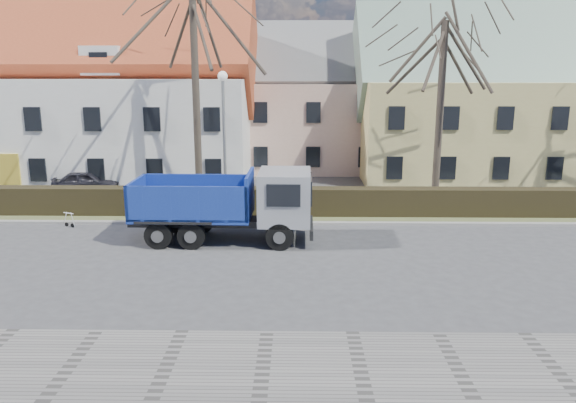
{
  "coord_description": "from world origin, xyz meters",
  "views": [
    {
      "loc": [
        2.99,
        -19.45,
        6.72
      ],
      "look_at": [
        2.63,
        2.27,
        1.6
      ],
      "focal_mm": 35.0,
      "sensor_mm": 36.0,
      "label": 1
    }
  ],
  "objects_px": {
    "dump_truck": "(217,205)",
    "parked_car_a": "(87,182)",
    "streetlight": "(224,142)",
    "cart_frame": "(65,218)"
  },
  "relations": [
    {
      "from": "streetlight",
      "to": "parked_car_a",
      "type": "distance_m",
      "value": 9.56
    },
    {
      "from": "parked_car_a",
      "to": "streetlight",
      "type": "bearing_deg",
      "value": -123.55
    },
    {
      "from": "dump_truck",
      "to": "parked_car_a",
      "type": "relative_size",
      "value": 2.0
    },
    {
      "from": "streetlight",
      "to": "cart_frame",
      "type": "height_order",
      "value": "streetlight"
    },
    {
      "from": "streetlight",
      "to": "cart_frame",
      "type": "distance_m",
      "value": 7.89
    },
    {
      "from": "dump_truck",
      "to": "cart_frame",
      "type": "relative_size",
      "value": 9.36
    },
    {
      "from": "dump_truck",
      "to": "parked_car_a",
      "type": "distance_m",
      "value": 12.31
    },
    {
      "from": "streetlight",
      "to": "parked_car_a",
      "type": "height_order",
      "value": "streetlight"
    },
    {
      "from": "streetlight",
      "to": "cart_frame",
      "type": "relative_size",
      "value": 8.52
    },
    {
      "from": "dump_truck",
      "to": "streetlight",
      "type": "relative_size",
      "value": 1.1
    }
  ]
}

